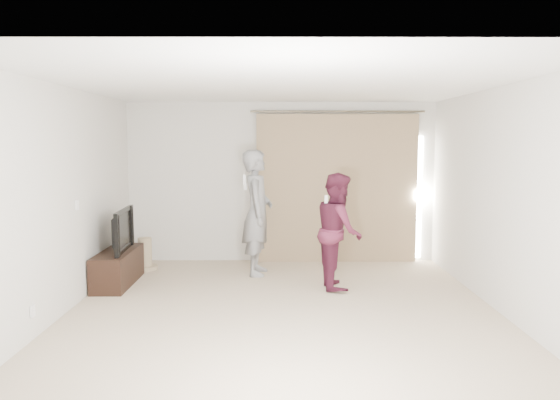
% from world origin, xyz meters
% --- Properties ---
extents(floor, '(5.50, 5.50, 0.00)m').
position_xyz_m(floor, '(0.00, 0.00, 0.00)').
color(floor, '#BDA58E').
rests_on(floor, ground).
extents(wall_back, '(5.00, 0.04, 2.60)m').
position_xyz_m(wall_back, '(0.00, 2.75, 1.30)').
color(wall_back, beige).
rests_on(wall_back, ground).
extents(wall_left, '(0.04, 5.50, 2.60)m').
position_xyz_m(wall_left, '(-2.50, -0.00, 1.30)').
color(wall_left, beige).
rests_on(wall_left, ground).
extents(ceiling, '(5.00, 5.50, 0.01)m').
position_xyz_m(ceiling, '(0.00, 0.00, 2.60)').
color(ceiling, white).
rests_on(ceiling, wall_back).
extents(curtain, '(2.80, 0.11, 2.46)m').
position_xyz_m(curtain, '(0.91, 2.68, 1.20)').
color(curtain, '#9E8461').
rests_on(curtain, ground).
extents(tv_console, '(0.42, 1.22, 0.47)m').
position_xyz_m(tv_console, '(-2.27, 1.23, 0.23)').
color(tv_console, black).
rests_on(tv_console, ground).
extents(tv, '(0.20, 1.01, 0.58)m').
position_xyz_m(tv, '(-2.27, 1.23, 0.76)').
color(tv, black).
rests_on(tv, tv_console).
extents(scratching_post, '(0.37, 0.37, 0.50)m').
position_xyz_m(scratching_post, '(-2.10, 2.09, 0.20)').
color(scratching_post, tan).
rests_on(scratching_post, ground).
extents(person_man, '(0.48, 0.70, 1.85)m').
position_xyz_m(person_man, '(-0.36, 1.82, 0.92)').
color(person_man, gray).
rests_on(person_man, ground).
extents(person_woman, '(0.62, 0.78, 1.55)m').
position_xyz_m(person_woman, '(0.76, 1.07, 0.78)').
color(person_woman, '#541B30').
rests_on(person_woman, ground).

